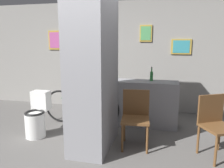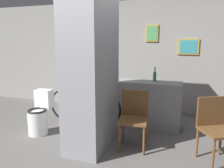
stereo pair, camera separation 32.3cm
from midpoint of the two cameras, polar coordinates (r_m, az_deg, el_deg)
ground_plane at (r=3.32m, az=-7.44°, el=-19.04°), size 14.00×14.00×0.00m
wall_back at (r=5.37m, az=4.56°, el=7.16°), size 8.00×0.09×2.60m
pillar_center at (r=3.34m, az=-2.68°, el=4.85°), size 0.59×1.05×2.60m
counter_shelf at (r=4.38m, az=11.46°, el=-5.24°), size 1.26×0.44×0.90m
toilet at (r=4.19m, az=-16.32°, el=-7.82°), size 0.34×0.50×0.78m
chair_near_pillar at (r=3.51m, az=8.39°, el=-8.29°), size 0.47×0.47×0.90m
chair_by_doorway at (r=3.46m, az=27.89°, el=-9.76°), size 0.58×0.58×0.90m
bicycle at (r=4.51m, az=-5.26°, el=-5.84°), size 1.59×0.42×0.74m
bottle_tall at (r=4.32m, az=13.21°, el=1.99°), size 0.06×0.06×0.28m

